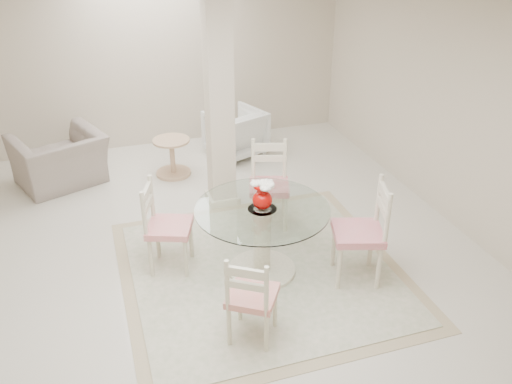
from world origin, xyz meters
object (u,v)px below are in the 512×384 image
object	(u,v)px
column	(219,101)
dining_chair_east	(367,225)
dining_table	(262,241)
dining_chair_south	(250,293)
red_vase	(263,194)
recliner_taupe	(60,160)
side_table	(173,158)
armchair_white	(236,133)
dining_chair_north	(269,178)
dining_chair_west	(162,220)

from	to	relation	value
column	dining_chair_east	bearing A→B (deg)	-64.60
dining_table	dining_chair_south	world-z (taller)	dining_chair_south
column	red_vase	size ratio (longest dim) A/B	8.93
dining_chair_east	recliner_taupe	world-z (taller)	dining_chair_east
dining_chair_east	side_table	size ratio (longest dim) A/B	2.25
dining_chair_east	recliner_taupe	size ratio (longest dim) A/B	1.09
dining_chair_east	armchair_white	bearing A→B (deg)	-156.49
dining_chair_north	side_table	xyz separation A→B (m)	(-0.86, 1.64, -0.35)
dining_chair_north	dining_chair_south	distance (m)	2.04
dining_chair_north	dining_chair_south	bearing A→B (deg)	-95.59
dining_chair_east	dining_chair_west	distance (m)	2.05
side_table	recliner_taupe	bearing A→B (deg)	173.07
dining_chair_west	dining_chair_south	distance (m)	1.43
dining_table	dining_chair_east	world-z (taller)	dining_chair_east
column	dining_table	xyz separation A→B (m)	(0.01, -1.60, -0.96)
dining_table	recliner_taupe	size ratio (longest dim) A/B	1.22
red_vase	side_table	bearing A→B (deg)	100.26
dining_table	side_table	size ratio (longest dim) A/B	2.50
dining_chair_north	armchair_white	size ratio (longest dim) A/B	1.46
dining_table	dining_chair_north	size ratio (longest dim) A/B	1.18
red_vase	dining_chair_east	size ratio (longest dim) A/B	0.25
dining_chair_east	column	bearing A→B (deg)	-137.37
dining_chair_west	side_table	size ratio (longest dim) A/B	2.05
dining_chair_west	armchair_white	size ratio (longest dim) A/B	1.42
dining_chair_east	side_table	distance (m)	3.32
armchair_white	side_table	xyz separation A→B (m)	(-1.04, -0.40, -0.11)
red_vase	armchair_white	distance (m)	3.10
red_vase	dining_chair_east	world-z (taller)	dining_chair_east
dining_table	side_table	xyz separation A→B (m)	(-0.46, 2.58, -0.15)
dining_table	side_table	bearing A→B (deg)	100.19
dining_chair_west	armchair_white	bearing A→B (deg)	-10.17
recliner_taupe	side_table	distance (m)	1.51
column	dining_chair_north	size ratio (longest dim) A/B	2.39
dining_table	red_vase	xyz separation A→B (m)	(0.00, -0.00, 0.53)
dining_chair_west	recliner_taupe	size ratio (longest dim) A/B	1.00
column	armchair_white	world-z (taller)	column
dining_chair_north	dining_chair_south	size ratio (longest dim) A/B	1.12
dining_chair_south	armchair_white	world-z (taller)	dining_chair_south
column	dining_table	world-z (taller)	column
recliner_taupe	side_table	size ratio (longest dim) A/B	2.06
column	recliner_taupe	world-z (taller)	column
dining_table	dining_chair_west	bearing A→B (deg)	156.81
red_vase	dining_chair_north	distance (m)	1.08
red_vase	dining_chair_north	size ratio (longest dim) A/B	0.27
dining_chair_east	dining_chair_south	xyz separation A→B (m)	(-1.36, -0.53, -0.10)
recliner_taupe	dining_chair_west	bearing A→B (deg)	91.55
dining_chair_west	column	bearing A→B (deg)	-17.70
recliner_taupe	dining_chair_south	bearing A→B (deg)	90.92
dining_chair_south	recliner_taupe	size ratio (longest dim) A/B	0.92
side_table	dining_chair_south	bearing A→B (deg)	-89.16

